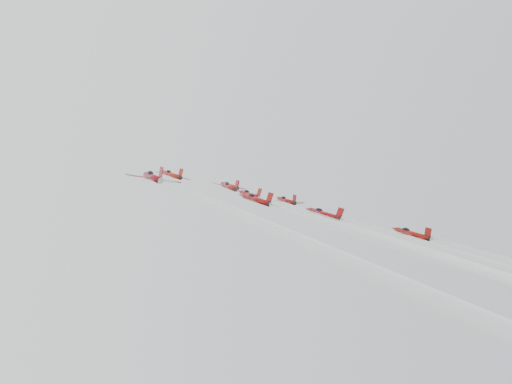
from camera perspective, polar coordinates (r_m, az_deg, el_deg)
jet_lead at (r=157.67m, az=-2.66°, el=0.66°), size 9.09×11.74×7.05m
jet_row2_left at (r=138.12m, az=-8.44°, el=1.74°), size 9.18×11.86×7.12m
jet_row2_center at (r=146.10m, az=-2.73°, el=0.53°), size 9.99×12.91×7.75m
jet_row2_right at (r=147.61m, az=3.04°, el=-0.83°), size 9.08×11.73×7.04m
jet_center at (r=92.09m, az=10.66°, el=-3.96°), size 8.99×86.13×47.69m
jet_rear_farleft at (r=58.64m, az=2.66°, el=-3.95°), size 10.47×100.34×55.56m
jet_rear_left at (r=74.98m, az=15.07°, el=-5.78°), size 9.42×90.25×49.97m
jet_rear_right at (r=86.74m, az=23.73°, el=-7.26°), size 9.78×93.71×51.89m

